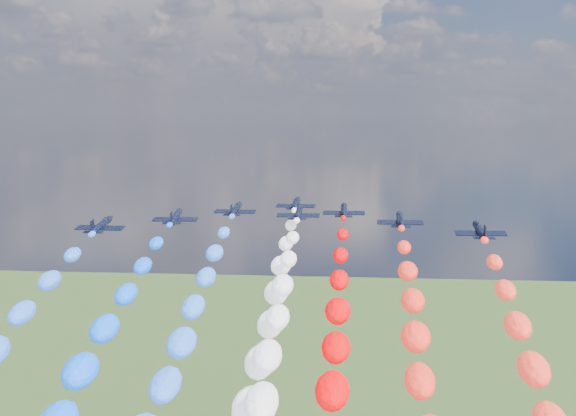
# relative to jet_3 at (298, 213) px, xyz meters

# --- Properties ---
(jet_0) EXTENTS (8.85, 11.84, 4.25)m
(jet_0) POSITION_rel_jet_3_xyz_m (-33.25, -19.35, 0.00)
(jet_0) COLOR black
(jet_1) EXTENTS (8.93, 11.90, 4.25)m
(jet_1) POSITION_rel_jet_3_xyz_m (-22.75, -7.73, 0.00)
(jet_1) COLOR black
(jet_2) EXTENTS (8.91, 11.88, 4.25)m
(jet_2) POSITION_rel_jet_3_xyz_m (-13.24, 4.58, 0.00)
(jet_2) COLOR black
(jet_3) EXTENTS (8.50, 11.59, 4.25)m
(jet_3) POSITION_rel_jet_3_xyz_m (0.00, 0.00, 0.00)
(jet_3) COLOR black
(jet_4) EXTENTS (8.79, 11.80, 4.25)m
(jet_4) POSITION_rel_jet_3_xyz_m (-1.67, 15.10, 0.00)
(jet_4) COLOR black
(trail_4) EXTENTS (5.96, 125.25, 44.61)m
(trail_4) POSITION_rel_jet_3_xyz_m (-1.67, -49.25, -20.09)
(trail_4) COLOR white
(jet_5) EXTENTS (8.48, 11.58, 4.25)m
(jet_5) POSITION_rel_jet_3_xyz_m (8.81, 4.44, 0.00)
(jet_5) COLOR black
(jet_6) EXTENTS (8.65, 11.69, 4.25)m
(jet_6) POSITION_rel_jet_3_xyz_m (19.34, -8.02, 0.00)
(jet_6) COLOR black
(jet_7) EXTENTS (8.76, 11.78, 4.25)m
(jet_7) POSITION_rel_jet_3_xyz_m (31.96, -19.61, 0.00)
(jet_7) COLOR black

